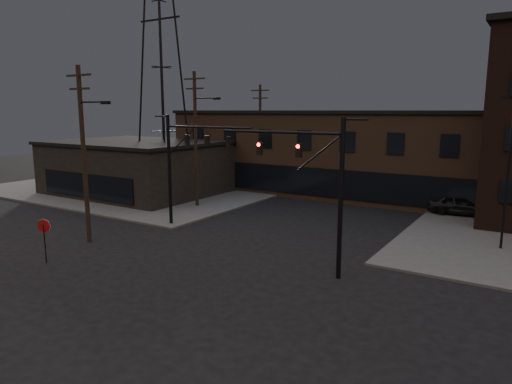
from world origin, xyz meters
TOP-DOWN VIEW (x-y plane):
  - ground at (0.00, 0.00)m, footprint 140.00×140.00m
  - sidewalk_nw at (-22.00, 22.00)m, footprint 30.00×30.00m
  - building_row at (0.00, 28.00)m, footprint 40.00×12.00m
  - building_left at (-20.00, 16.00)m, footprint 16.00×12.00m
  - traffic_signal_near at (5.36, 4.50)m, footprint 7.12×0.24m
  - traffic_signal_far at (-6.72, 8.00)m, footprint 7.12×0.24m
  - stop_sign at (-8.00, -1.99)m, footprint 0.72×0.33m
  - utility_pole_near at (-9.43, 2.00)m, footprint 3.70×0.28m
  - utility_pole_mid at (-10.44, 14.00)m, footprint 3.70×0.28m
  - utility_pole_far at (-11.50, 26.00)m, footprint 2.20×0.28m
  - transmission_tower at (-18.00, 18.00)m, footprint 7.00×7.00m
  - lot_light_a at (13.00, 14.00)m, footprint 1.50×0.28m
  - parked_car_lot_a at (9.46, 22.32)m, footprint 4.86×2.30m
  - car_crossing at (2.46, 24.98)m, footprint 3.23×4.80m

SIDE VIEW (x-z plane):
  - ground at x=0.00m, z-range 0.00..0.00m
  - sidewalk_nw at x=-22.00m, z-range 0.00..0.15m
  - car_crossing at x=2.46m, z-range 0.00..1.50m
  - parked_car_lot_a at x=9.46m, z-range 0.15..1.76m
  - stop_sign at x=-8.00m, z-range 0.60..3.08m
  - building_left at x=-20.00m, z-range 0.00..5.00m
  - building_row at x=0.00m, z-range 0.00..8.00m
  - traffic_signal_near at x=5.36m, z-range 0.93..8.93m
  - traffic_signal_far at x=-6.72m, z-range 1.01..9.01m
  - lot_light_a at x=13.00m, z-range 0.94..10.08m
  - utility_pole_far at x=-11.50m, z-range 0.28..11.28m
  - utility_pole_near at x=-9.43m, z-range 0.37..11.37m
  - utility_pole_mid at x=-10.44m, z-range 0.38..11.88m
  - transmission_tower at x=-18.00m, z-range 0.00..25.00m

